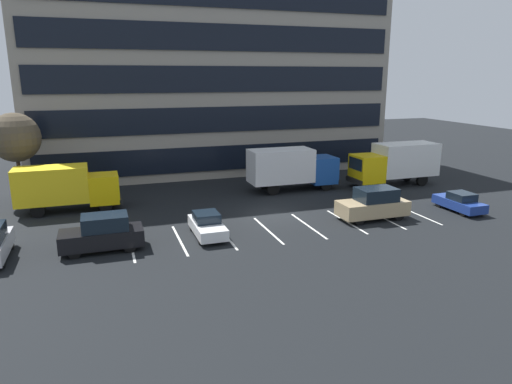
# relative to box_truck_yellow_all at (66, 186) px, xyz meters

# --- Properties ---
(ground_plane) EXTENTS (120.00, 120.00, 0.00)m
(ground_plane) POSITION_rel_box_truck_yellow_all_xyz_m (13.59, -5.56, -1.85)
(ground_plane) COLOR black
(office_building) EXTENTS (34.61, 10.95, 21.60)m
(office_building) POSITION_rel_box_truck_yellow_all_xyz_m (13.59, 12.39, 8.95)
(office_building) COLOR gray
(office_building) RESTS_ON ground_plane
(lot_markings) EXTENTS (19.74, 5.40, 0.01)m
(lot_markings) POSITION_rel_box_truck_yellow_all_xyz_m (13.59, -8.62, -1.85)
(lot_markings) COLOR silver
(lot_markings) RESTS_ON ground_plane
(box_truck_yellow_all) EXTENTS (7.10, 2.35, 3.29)m
(box_truck_yellow_all) POSITION_rel_box_truck_yellow_all_xyz_m (0.00, 0.00, 0.00)
(box_truck_yellow_all) COLOR yellow
(box_truck_yellow_all) RESTS_ON ground_plane
(box_truck_blue) EXTENTS (7.68, 2.54, 3.56)m
(box_truck_blue) POSITION_rel_box_truck_yellow_all_xyz_m (17.70, 0.65, 0.15)
(box_truck_blue) COLOR #194799
(box_truck_blue) RESTS_ON ground_plane
(box_truck_yellow) EXTENTS (7.95, 2.63, 3.69)m
(box_truck_yellow) POSITION_rel_box_truck_yellow_all_xyz_m (27.23, -0.46, 0.22)
(box_truck_yellow) COLOR yellow
(box_truck_yellow) RESTS_ON ground_plane
(suv_tan) EXTENTS (4.75, 2.01, 2.15)m
(suv_tan) POSITION_rel_box_truck_yellow_all_xyz_m (19.82, -8.64, -0.82)
(suv_tan) COLOR tan
(suv_tan) RESTS_ON ground_plane
(sedan_white) EXTENTS (1.67, 3.99, 1.43)m
(sedan_white) POSITION_rel_box_truck_yellow_all_xyz_m (8.34, -8.36, -1.18)
(sedan_white) COLOR white
(sedan_white) RESTS_ON ground_plane
(suv_black) EXTENTS (4.49, 1.91, 2.03)m
(suv_black) POSITION_rel_box_truck_yellow_all_xyz_m (2.30, -8.86, -0.87)
(suv_black) COLOR black
(suv_black) RESTS_ON ground_plane
(sedan_navy) EXTENTS (1.63, 3.89, 1.39)m
(sedan_navy) POSITION_rel_box_truck_yellow_all_xyz_m (26.78, -9.00, -1.20)
(sedan_navy) COLOR navy
(sedan_navy) RESTS_ON ground_plane
(bare_tree) EXTENTS (3.66, 3.66, 6.87)m
(bare_tree) POSITION_rel_box_truck_yellow_all_xyz_m (-3.41, 3.63, 3.17)
(bare_tree) COLOR #473323
(bare_tree) RESTS_ON ground_plane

